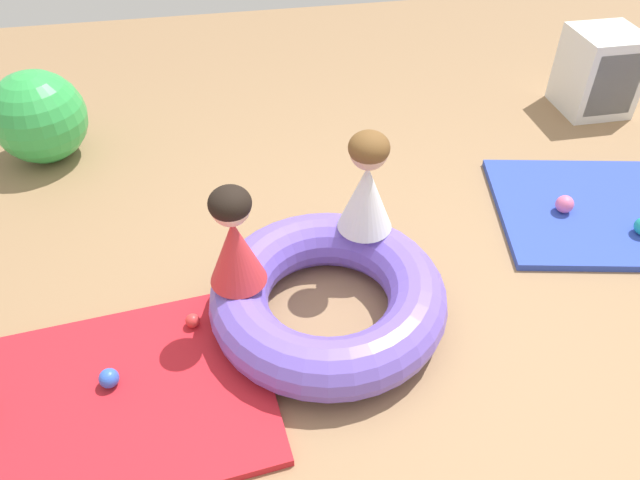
{
  "coord_description": "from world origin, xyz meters",
  "views": [
    {
      "loc": [
        -0.53,
        -1.87,
        2.15
      ],
      "look_at": [
        -0.14,
        0.22,
        0.31
      ],
      "focal_mm": 34.09,
      "sensor_mm": 36.0,
      "label": 1
    }
  ],
  "objects_px": {
    "play_ball_red": "(193,321)",
    "play_ball_blue": "(109,378)",
    "inflatable_cushion": "(328,297)",
    "child_in_white": "(367,183)",
    "play_ball_pink": "(565,204)",
    "child_in_red": "(234,238)",
    "storage_cube": "(600,73)",
    "exercise_ball_large": "(39,117)"
  },
  "relations": [
    {
      "from": "play_ball_pink",
      "to": "play_ball_blue",
      "type": "relative_size",
      "value": 1.2
    },
    {
      "from": "child_in_white",
      "to": "play_ball_blue",
      "type": "height_order",
      "value": "child_in_white"
    },
    {
      "from": "child_in_red",
      "to": "play_ball_blue",
      "type": "distance_m",
      "value": 0.77
    },
    {
      "from": "child_in_white",
      "to": "storage_cube",
      "type": "relative_size",
      "value": 0.93
    },
    {
      "from": "play_ball_red",
      "to": "exercise_ball_large",
      "type": "distance_m",
      "value": 1.88
    },
    {
      "from": "inflatable_cushion",
      "to": "child_in_white",
      "type": "xyz_separation_m",
      "value": [
        0.24,
        0.31,
        0.39
      ]
    },
    {
      "from": "play_ball_blue",
      "to": "child_in_white",
      "type": "bearing_deg",
      "value": 24.36
    },
    {
      "from": "child_in_white",
      "to": "play_ball_pink",
      "type": "height_order",
      "value": "child_in_white"
    },
    {
      "from": "storage_cube",
      "to": "play_ball_pink",
      "type": "bearing_deg",
      "value": -125.48
    },
    {
      "from": "child_in_white",
      "to": "exercise_ball_large",
      "type": "xyz_separation_m",
      "value": [
        -1.72,
        1.37,
        -0.24
      ]
    },
    {
      "from": "child_in_white",
      "to": "play_ball_pink",
      "type": "bearing_deg",
      "value": 126.65
    },
    {
      "from": "play_ball_red",
      "to": "storage_cube",
      "type": "distance_m",
      "value": 3.27
    },
    {
      "from": "child_in_white",
      "to": "inflatable_cushion",
      "type": "bearing_deg",
      "value": -9.7
    },
    {
      "from": "child_in_red",
      "to": "play_ball_red",
      "type": "bearing_deg",
      "value": 95.65
    },
    {
      "from": "inflatable_cushion",
      "to": "storage_cube",
      "type": "relative_size",
      "value": 1.94
    },
    {
      "from": "child_in_white",
      "to": "play_ball_blue",
      "type": "relative_size",
      "value": 6.25
    },
    {
      "from": "play_ball_red",
      "to": "play_ball_blue",
      "type": "bearing_deg",
      "value": -142.95
    },
    {
      "from": "child_in_white",
      "to": "child_in_red",
      "type": "relative_size",
      "value": 1.06
    },
    {
      "from": "inflatable_cushion",
      "to": "exercise_ball_large",
      "type": "xyz_separation_m",
      "value": [
        -1.48,
        1.68,
        0.15
      ]
    },
    {
      "from": "play_ball_pink",
      "to": "play_ball_blue",
      "type": "xyz_separation_m",
      "value": [
        -2.41,
        -0.73,
        -0.01
      ]
    },
    {
      "from": "child_in_red",
      "to": "play_ball_pink",
      "type": "height_order",
      "value": "child_in_red"
    },
    {
      "from": "child_in_red",
      "to": "play_ball_blue",
      "type": "height_order",
      "value": "child_in_red"
    },
    {
      "from": "play_ball_pink",
      "to": "storage_cube",
      "type": "xyz_separation_m",
      "value": [
        0.79,
        1.11,
        0.19
      ]
    },
    {
      "from": "play_ball_pink",
      "to": "play_ball_red",
      "type": "distance_m",
      "value": 2.12
    },
    {
      "from": "inflatable_cushion",
      "to": "child_in_red",
      "type": "height_order",
      "value": "child_in_red"
    },
    {
      "from": "child_in_white",
      "to": "play_ball_blue",
      "type": "xyz_separation_m",
      "value": [
        -1.21,
        -0.55,
        -0.44
      ]
    },
    {
      "from": "child_in_white",
      "to": "play_ball_pink",
      "type": "relative_size",
      "value": 5.19
    },
    {
      "from": "child_in_white",
      "to": "play_ball_red",
      "type": "xyz_separation_m",
      "value": [
        -0.86,
        -0.29,
        -0.45
      ]
    },
    {
      "from": "exercise_ball_large",
      "to": "inflatable_cushion",
      "type": "bearing_deg",
      "value": -48.68
    },
    {
      "from": "child_in_white",
      "to": "storage_cube",
      "type": "distance_m",
      "value": 2.39
    },
    {
      "from": "inflatable_cushion",
      "to": "play_ball_pink",
      "type": "xyz_separation_m",
      "value": [
        1.45,
        0.5,
        -0.04
      ]
    },
    {
      "from": "child_in_white",
      "to": "play_ball_red",
      "type": "relative_size",
      "value": 7.97
    },
    {
      "from": "exercise_ball_large",
      "to": "storage_cube",
      "type": "bearing_deg",
      "value": -1.11
    },
    {
      "from": "play_ball_pink",
      "to": "play_ball_blue",
      "type": "distance_m",
      "value": 2.52
    },
    {
      "from": "play_ball_red",
      "to": "child_in_red",
      "type": "bearing_deg",
      "value": 6.99
    },
    {
      "from": "inflatable_cushion",
      "to": "play_ball_blue",
      "type": "bearing_deg",
      "value": -166.37
    },
    {
      "from": "inflatable_cushion",
      "to": "child_in_red",
      "type": "bearing_deg",
      "value": 171.88
    },
    {
      "from": "child_in_red",
      "to": "play_ball_pink",
      "type": "xyz_separation_m",
      "value": [
        1.84,
        0.44,
        -0.42
      ]
    },
    {
      "from": "play_ball_blue",
      "to": "storage_cube",
      "type": "height_order",
      "value": "storage_cube"
    },
    {
      "from": "child_in_red",
      "to": "play_ball_red",
      "type": "relative_size",
      "value": 7.53
    },
    {
      "from": "child_in_red",
      "to": "play_ball_red",
      "type": "distance_m",
      "value": 0.49
    },
    {
      "from": "inflatable_cushion",
      "to": "play_ball_red",
      "type": "xyz_separation_m",
      "value": [
        -0.62,
        0.03,
        -0.06
      ]
    }
  ]
}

